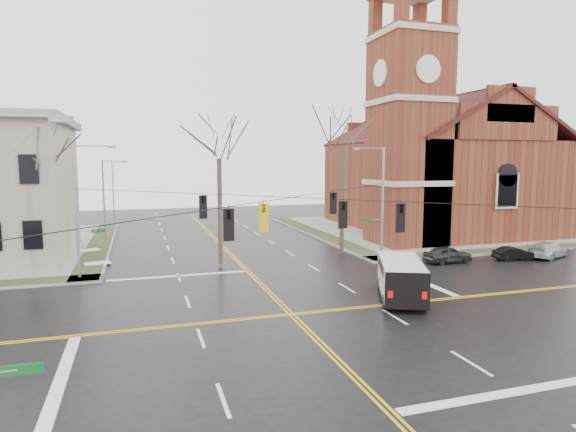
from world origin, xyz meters
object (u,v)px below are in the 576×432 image
object	(u,v)px
parked_car_c	(548,250)
parked_car_a	(448,254)
parked_car_b	(514,253)
cargo_van	(400,276)
tree_nw_far	(45,159)
signal_pole_ne	(381,199)
church	(430,157)
streetlight_north_b	(114,186)
signal_pole_nw	(79,207)
tree_nw_near	(219,151)
streetlight_north_a	(105,197)
tree_ne	(343,139)

from	to	relation	value
parked_car_c	parked_car_a	bearing A→B (deg)	64.26
parked_car_b	parked_car_c	distance (m)	3.52
cargo_van	tree_nw_far	xyz separation A→B (m)	(-20.68, 12.97, 6.85)
parked_car_b	parked_car_c	bearing A→B (deg)	-82.84
signal_pole_ne	cargo_van	bearing A→B (deg)	-112.10
parked_car_c	tree_nw_far	distance (m)	39.95
parked_car_a	tree_nw_far	world-z (taller)	tree_nw_far
church	parked_car_b	world-z (taller)	church
cargo_van	streetlight_north_b	bearing A→B (deg)	134.80
signal_pole_nw	parked_car_c	bearing A→B (deg)	-5.73
signal_pole_nw	parked_car_b	world-z (taller)	signal_pole_nw
tree_nw_far	tree_nw_near	size ratio (longest dim) A/B	0.93
church	signal_pole_nw	xyz separation A→B (m)	(-36.09, -13.28, -3.48)
streetlight_north_a	tree_nw_far	xyz separation A→B (m)	(-2.99, -14.08, 3.73)
tree_nw_far	tree_ne	size ratio (longest dim) A/B	0.83
signal_pole_nw	tree_ne	world-z (taller)	tree_ne
signal_pole_ne	tree_ne	distance (m)	5.95
signal_pole_nw	parked_car_b	xyz separation A→B (m)	(32.92, -3.61, -4.41)
tree_ne	streetlight_north_b	bearing A→B (deg)	120.07
tree_nw_near	tree_ne	size ratio (longest dim) A/B	0.89
streetlight_north_a	streetlight_north_b	distance (m)	20.00
parked_car_a	parked_car_b	bearing A→B (deg)	-98.48
signal_pole_ne	parked_car_c	xyz separation A→B (m)	(13.79, -3.66, -4.28)
parked_car_b	tree_nw_far	bearing A→B (deg)	88.28
parked_car_b	tree_nw_near	distance (m)	25.10
streetlight_north_a	tree_nw_far	size ratio (longest dim) A/B	0.71
streetlight_north_b	tree_nw_near	bearing A→B (deg)	-75.62
parked_car_c	streetlight_north_a	bearing A→B (deg)	39.60
church	tree_nw_near	distance (m)	29.00
cargo_van	parked_car_a	size ratio (longest dim) A/B	1.63
signal_pole_nw	parked_car_b	size ratio (longest dim) A/B	2.75
streetlight_north_b	tree_nw_far	xyz separation A→B (m)	(-2.99, -34.08, 3.73)
tree_nw_far	tree_ne	bearing A→B (deg)	0.20
tree_ne	church	bearing A→B (deg)	34.42
streetlight_north_a	signal_pole_nw	bearing A→B (deg)	-92.32
signal_pole_ne	tree_nw_far	size ratio (longest dim) A/B	0.79
signal_pole_ne	tree_nw_near	xyz separation A→B (m)	(-12.93, 1.24, 3.81)
streetlight_north_b	tree_nw_far	bearing A→B (deg)	-95.02
signal_pole_ne	signal_pole_nw	size ratio (longest dim) A/B	1.00
cargo_van	tree_nw_far	bearing A→B (deg)	172.11
cargo_van	tree_nw_far	world-z (taller)	tree_nw_far
church	parked_car_c	distance (m)	18.64
signal_pole_nw	tree_nw_near	xyz separation A→B (m)	(9.71, 1.24, 3.81)
cargo_van	tree_ne	xyz separation A→B (m)	(1.99, 13.05, 8.49)
church	signal_pole_ne	world-z (taller)	church
parked_car_a	tree_nw_near	world-z (taller)	tree_nw_near
cargo_van	parked_car_a	world-z (taller)	cargo_van
signal_pole_ne	parked_car_a	world-z (taller)	signal_pole_ne
streetlight_north_a	cargo_van	bearing A→B (deg)	-56.81
signal_pole_ne	cargo_van	xyz separation A→B (m)	(-4.28, -10.55, -3.60)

